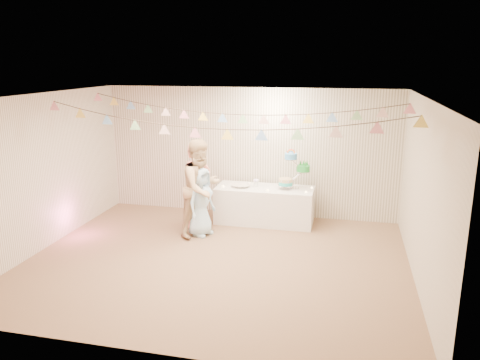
% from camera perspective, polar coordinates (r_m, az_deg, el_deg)
% --- Properties ---
extents(floor, '(6.00, 6.00, 0.00)m').
position_cam_1_polar(floor, '(7.60, -2.87, -9.82)').
color(floor, brown).
rests_on(floor, ground).
extents(ceiling, '(6.00, 6.00, 0.00)m').
position_cam_1_polar(ceiling, '(6.95, -3.14, 10.12)').
color(ceiling, silver).
rests_on(ceiling, ground).
extents(back_wall, '(6.00, 6.00, 0.00)m').
position_cam_1_polar(back_wall, '(9.54, 1.13, 3.42)').
color(back_wall, silver).
rests_on(back_wall, ground).
extents(front_wall, '(6.00, 6.00, 0.00)m').
position_cam_1_polar(front_wall, '(4.93, -11.07, -7.50)').
color(front_wall, silver).
rests_on(front_wall, ground).
extents(left_wall, '(5.00, 5.00, 0.00)m').
position_cam_1_polar(left_wall, '(8.48, -22.88, 0.88)').
color(left_wall, silver).
rests_on(left_wall, ground).
extents(right_wall, '(5.00, 5.00, 0.00)m').
position_cam_1_polar(right_wall, '(6.99, 21.39, -1.69)').
color(right_wall, silver).
rests_on(right_wall, ground).
extents(table, '(1.89, 0.76, 0.71)m').
position_cam_1_polar(table, '(9.21, 3.00, -3.06)').
color(table, silver).
rests_on(table, floor).
extents(cake_stand, '(0.65, 0.38, 0.72)m').
position_cam_1_polar(cake_stand, '(8.99, 6.57, 1.41)').
color(cake_stand, silver).
rests_on(cake_stand, table).
extents(cake_bottom, '(0.31, 0.31, 0.15)m').
position_cam_1_polar(cake_bottom, '(9.01, 5.53, -0.32)').
color(cake_bottom, '#29BFB5').
rests_on(cake_bottom, cake_stand).
extents(cake_middle, '(0.27, 0.27, 0.22)m').
position_cam_1_polar(cake_middle, '(9.06, 7.77, 1.45)').
color(cake_middle, green).
rests_on(cake_middle, cake_stand).
extents(cake_top_tier, '(0.25, 0.25, 0.19)m').
position_cam_1_polar(cake_top_tier, '(8.91, 6.21, 3.05)').
color(cake_top_tier, '#4391D3').
rests_on(cake_top_tier, cake_stand).
extents(platter, '(0.36, 0.36, 0.02)m').
position_cam_1_polar(platter, '(9.14, 0.13, -0.54)').
color(platter, white).
rests_on(platter, table).
extents(posy, '(0.13, 0.13, 0.15)m').
position_cam_1_polar(posy, '(9.16, 1.97, -0.08)').
color(posy, white).
rests_on(posy, table).
extents(person_adult_a, '(0.67, 0.71, 1.63)m').
position_cam_1_polar(person_adult_a, '(8.85, -5.21, -0.72)').
color(person_adult_a, '#F3957F').
rests_on(person_adult_a, floor).
extents(person_adult_b, '(1.00, 1.08, 1.77)m').
position_cam_1_polar(person_adult_b, '(8.44, -4.76, -0.96)').
color(person_adult_b, tan).
rests_on(person_adult_b, floor).
extents(person_child, '(0.60, 0.73, 1.27)m').
position_cam_1_polar(person_child, '(8.49, -4.80, -2.64)').
color(person_child, '#B3DFFE').
rests_on(person_child, floor).
extents(bunting_back, '(5.60, 1.10, 0.40)m').
position_cam_1_polar(bunting_back, '(8.03, -0.92, 8.92)').
color(bunting_back, pink).
rests_on(bunting_back, ceiling).
extents(bunting_front, '(5.60, 0.90, 0.36)m').
position_cam_1_polar(bunting_front, '(6.79, -3.58, 7.63)').
color(bunting_front, '#72A5E5').
rests_on(bunting_front, ceiling).
extents(tealight_0, '(0.04, 0.04, 0.03)m').
position_cam_1_polar(tealight_0, '(9.14, -2.08, -0.78)').
color(tealight_0, '#FFD88C').
rests_on(tealight_0, table).
extents(tealight_1, '(0.04, 0.04, 0.03)m').
position_cam_1_polar(tealight_1, '(9.34, 1.11, -0.43)').
color(tealight_1, '#FFD88C').
rests_on(tealight_1, table).
extents(tealight_2, '(0.04, 0.04, 0.03)m').
position_cam_1_polar(tealight_2, '(8.88, 3.41, -1.24)').
color(tealight_2, '#FFD88C').
rests_on(tealight_2, table).
extents(tealight_3, '(0.04, 0.04, 0.03)m').
position_cam_1_polar(tealight_3, '(9.27, 5.40, -0.62)').
color(tealight_3, '#FFD88C').
rests_on(tealight_3, table).
extents(tealight_4, '(0.04, 0.04, 0.03)m').
position_cam_1_polar(tealight_4, '(8.84, 8.07, -1.45)').
color(tealight_4, '#FFD88C').
rests_on(tealight_4, table).
extents(tealight_5, '(0.04, 0.04, 0.03)m').
position_cam_1_polar(tealight_5, '(9.15, 8.75, -0.92)').
color(tealight_5, '#FFD88C').
rests_on(tealight_5, table).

